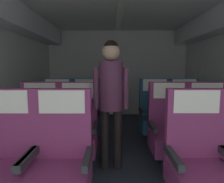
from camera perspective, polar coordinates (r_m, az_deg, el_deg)
The scene contains 14 objects.
ground at distance 2.94m, azimuth 2.74°, elevation -18.73°, with size 3.88×5.67×0.02m, color #2D3342.
fuselage_shell at distance 2.95m, azimuth 2.66°, elevation 14.15°, with size 3.76×5.32×2.27m.
seat_a_left_window at distance 2.00m, azimuth -29.20°, elevation -17.68°, with size 0.52×0.49×1.08m.
seat_a_left_aisle at distance 1.82m, azimuth -14.77°, elevation -19.46°, with size 0.52×0.49×1.08m.
seat_a_right_window at distance 1.92m, azimuth 23.36°, elevation -18.35°, with size 0.52×0.49×1.08m.
seat_b_left_window at distance 2.69m, azimuth -20.53°, elevation -10.86°, with size 0.52×0.49×1.08m.
seat_b_left_aisle at distance 2.58m, azimuth -10.19°, elevation -11.35°, with size 0.52×0.49×1.08m.
seat_b_right_aisle at distance 2.81m, azimuth 25.71°, elevation -10.39°, with size 0.52×0.49×1.08m.
seat_b_right_window at distance 2.65m, azimuth 16.03°, elevation -10.98°, with size 0.52×0.49×1.08m.
seat_c_left_window at distance 3.45m, azimuth -15.84°, elevation -6.82°, with size 0.52×0.49×1.08m.
seat_c_left_aisle at distance 3.37m, azimuth -7.55°, elevation -6.92°, with size 0.52×0.49×1.08m.
seat_c_right_aisle at distance 3.54m, azimuth 20.00°, elevation -6.61°, with size 0.52×0.49×1.08m.
seat_c_right_window at distance 3.41m, azimuth 12.06°, elevation -6.85°, with size 0.52×0.49×1.08m.
flight_attendant at distance 2.40m, azimuth -0.52°, elevation -0.01°, with size 0.43×0.28×1.58m.
Camera 1 is at (-0.14, -0.01, 1.26)m, focal length 31.77 mm.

